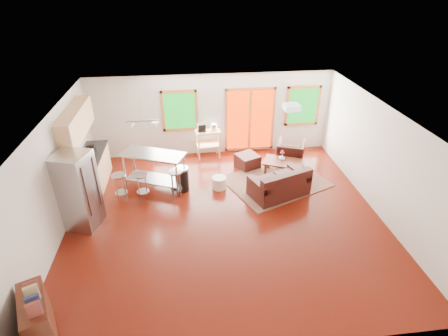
{
  "coord_description": "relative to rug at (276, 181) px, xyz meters",
  "views": [
    {
      "loc": [
        -0.84,
        -6.81,
        5.27
      ],
      "look_at": [
        0.0,
        0.3,
        1.2
      ],
      "focal_mm": 28.0,
      "sensor_mm": 36.0,
      "label": 1
    }
  ],
  "objects": [
    {
      "name": "floor",
      "position": [
        -1.62,
        -1.43,
        -0.02
      ],
      "size": [
        7.5,
        7.0,
        0.02
      ],
      "primitive_type": "cube",
      "color": "#3E0B04",
      "rests_on": "ground"
    },
    {
      "name": "ceiling",
      "position": [
        -1.62,
        -1.43,
        2.6
      ],
      "size": [
        7.5,
        7.0,
        0.02
      ],
      "primitive_type": "cube",
      "color": "silver",
      "rests_on": "ground"
    },
    {
      "name": "back_wall",
      "position": [
        -1.62,
        2.08,
        1.29
      ],
      "size": [
        7.5,
        0.02,
        2.6
      ],
      "primitive_type": "cube",
      "color": "beige",
      "rests_on": "ground"
    },
    {
      "name": "left_wall",
      "position": [
        -5.38,
        -1.43,
        1.29
      ],
      "size": [
        0.02,
        7.0,
        2.6
      ],
      "primitive_type": "cube",
      "color": "beige",
      "rests_on": "ground"
    },
    {
      "name": "right_wall",
      "position": [
        2.14,
        -1.43,
        1.29
      ],
      "size": [
        0.02,
        7.0,
        2.6
      ],
      "primitive_type": "cube",
      "color": "beige",
      "rests_on": "ground"
    },
    {
      "name": "front_wall",
      "position": [
        -1.62,
        -4.94,
        1.29
      ],
      "size": [
        7.5,
        0.02,
        2.6
      ],
      "primitive_type": "cube",
      "color": "beige",
      "rests_on": "ground"
    },
    {
      "name": "window_left",
      "position": [
        -2.62,
        2.03,
        1.49
      ],
      "size": [
        1.1,
        0.05,
        1.3
      ],
      "color": "#0E5B15",
      "rests_on": "back_wall"
    },
    {
      "name": "french_doors",
      "position": [
        -0.42,
        2.03,
        1.09
      ],
      "size": [
        1.6,
        0.05,
        2.1
      ],
      "color": "#BC2100",
      "rests_on": "back_wall"
    },
    {
      "name": "window_right",
      "position": [
        1.28,
        2.03,
        1.49
      ],
      "size": [
        1.1,
        0.05,
        1.3
      ],
      "color": "#0E5B15",
      "rests_on": "back_wall"
    },
    {
      "name": "rug",
      "position": [
        0.0,
        0.0,
        0.0
      ],
      "size": [
        3.21,
        2.89,
        0.03
      ],
      "primitive_type": "cube",
      "rotation": [
        0.0,
        0.0,
        0.41
      ],
      "color": "#515D39",
      "rests_on": "floor"
    },
    {
      "name": "loveseat",
      "position": [
        -0.08,
        -0.67,
        0.3
      ],
      "size": [
        1.7,
        1.33,
        0.8
      ],
      "rotation": [
        0.0,
        0.0,
        0.36
      ],
      "color": "black",
      "rests_on": "floor"
    },
    {
      "name": "coffee_table",
      "position": [
        0.3,
        0.38,
        0.37
      ],
      "size": [
        1.28,
        1.06,
        0.44
      ],
      "rotation": [
        0.0,
        0.0,
        -0.42
      ],
      "color": "#3E190D",
      "rests_on": "floor"
    },
    {
      "name": "armchair",
      "position": [
        0.71,
        1.07,
        0.39
      ],
      "size": [
        1.01,
        0.98,
        0.81
      ],
      "primitive_type": "imported",
      "rotation": [
        0.0,
        0.0,
        2.76
      ],
      "color": "black",
      "rests_on": "floor"
    },
    {
      "name": "ottoman",
      "position": [
        -0.65,
        0.96,
        0.19
      ],
      "size": [
        0.8,
        0.8,
        0.4
      ],
      "primitive_type": "cube",
      "rotation": [
        0.0,
        0.0,
        0.43
      ],
      "color": "black",
      "rests_on": "floor"
    },
    {
      "name": "pouf",
      "position": [
        -1.64,
        -0.13,
        0.16
      ],
      "size": [
        0.5,
        0.5,
        0.34
      ],
      "primitive_type": "cylinder",
      "rotation": [
        0.0,
        0.0,
        0.37
      ],
      "color": "white",
      "rests_on": "floor"
    },
    {
      "name": "vase",
      "position": [
        0.29,
        0.52,
        0.5
      ],
      "size": [
        0.23,
        0.23,
        0.31
      ],
      "rotation": [
        0.0,
        0.0,
        -0.27
      ],
      "color": "silver",
      "rests_on": "coffee_table"
    },
    {
      "name": "book",
      "position": [
        0.41,
        0.32,
        0.54
      ],
      "size": [
        0.22,
        0.09,
        0.3
      ],
      "primitive_type": "imported",
      "rotation": [
        0.0,
        0.0,
        0.29
      ],
      "color": "maroon",
      "rests_on": "coffee_table"
    },
    {
      "name": "cabinets",
      "position": [
        -5.1,
        0.27,
        0.91
      ],
      "size": [
        0.64,
        2.24,
        2.3
      ],
      "color": "tan",
      "rests_on": "floor"
    },
    {
      "name": "refrigerator",
      "position": [
        -4.96,
        -1.32,
        0.92
      ],
      "size": [
        0.93,
        0.91,
        1.86
      ],
      "rotation": [
        0.0,
        0.0,
        -0.3
      ],
      "color": "#B7BABC",
      "rests_on": "floor"
    },
    {
      "name": "island",
      "position": [
        -3.36,
        0.1,
        0.72
      ],
      "size": [
        1.81,
        1.27,
        1.06
      ],
      "rotation": [
        0.0,
        0.0,
        -0.4
      ],
      "color": "#B7BABC",
      "rests_on": "floor"
    },
    {
      "name": "cup",
      "position": [
        -3.17,
        0.11,
        1.0
      ],
      "size": [
        0.14,
        0.12,
        0.12
      ],
      "primitive_type": "imported",
      "rotation": [
        0.0,
        0.0,
        0.17
      ],
      "color": "silver",
      "rests_on": "island"
    },
    {
      "name": "bar_stool_a",
      "position": [
        -4.22,
        -0.4,
        0.56
      ],
      "size": [
        0.46,
        0.46,
        0.77
      ],
      "rotation": [
        0.0,
        0.0,
        0.31
      ],
      "color": "#B7BABC",
      "rests_on": "floor"
    },
    {
      "name": "bar_stool_b",
      "position": [
        -3.67,
        -0.41,
        0.54
      ],
      "size": [
        0.41,
        0.41,
        0.75
      ],
      "rotation": [
        0.0,
        0.0,
        0.17
      ],
      "color": "#B7BABC",
      "rests_on": "floor"
    },
    {
      "name": "bar_stool_c",
      "position": [
        -2.8,
        -0.36,
        0.54
      ],
      "size": [
        0.41,
        0.41,
        0.75
      ],
      "rotation": [
        0.0,
        0.0,
        0.17
      ],
      "color": "#B7BABC",
      "rests_on": "floor"
    },
    {
      "name": "trash_can",
      "position": [
        -2.64,
        -0.1,
        0.34
      ],
      "size": [
        0.39,
        0.39,
        0.69
      ],
      "rotation": [
        0.0,
        0.0,
        0.05
      ],
      "color": "black",
      "rests_on": "floor"
    },
    {
      "name": "kitchen_cart",
      "position": [
        -1.81,
        1.76,
        0.78
      ],
      "size": [
        0.81,
        0.57,
        1.16
      ],
      "rotation": [
        0.0,
        0.0,
        0.11
      ],
      "color": "tan",
      "rests_on": "floor"
    },
    {
      "name": "bookshelf",
      "position": [
        -4.96,
        -4.3,
        0.44
      ],
      "size": [
        0.75,
        1.06,
        1.16
      ],
      "rotation": [
        0.0,
        0.0,
        0.41
      ],
      "color": "#3E190D",
      "rests_on": "floor"
    },
    {
      "name": "ceiling_flush",
      "position": [
        -0.02,
        -0.83,
        2.52
      ],
      "size": [
        0.35,
        0.35,
        0.12
      ],
      "primitive_type": "cube",
      "color": "white",
      "rests_on": "ceiling"
    },
    {
      "name": "pendant_light",
      "position": [
        -3.52,
        0.07,
        1.88
      ],
      "size": [
        0.8,
        0.18,
        0.79
      ],
      "color": "gray",
      "rests_on": "ceiling"
    }
  ]
}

